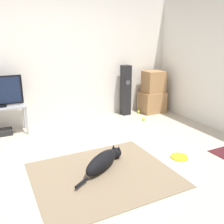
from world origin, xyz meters
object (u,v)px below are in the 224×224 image
object	(u,v)px
tennis_ball_by_boxes	(139,112)
tennis_ball_near_speaker	(144,119)
frisbee	(179,157)
game_console	(3,132)
dog	(104,161)
cardboard_box_lower	(152,102)
cardboard_box_upper	(154,82)
floor_speaker	(126,90)

from	to	relation	value
tennis_ball_by_boxes	tennis_ball_near_speaker	bearing A→B (deg)	-111.29
frisbee	game_console	xyz separation A→B (m)	(-2.26, 2.14, 0.03)
dog	tennis_ball_by_boxes	distance (m)	2.65
cardboard_box_lower	cardboard_box_upper	bearing A→B (deg)	-44.79
cardboard_box_lower	game_console	distance (m)	3.25
dog	frisbee	xyz separation A→B (m)	(1.14, -0.20, -0.11)
cardboard_box_upper	floor_speaker	world-z (taller)	floor_speaker
frisbee	tennis_ball_by_boxes	distance (m)	2.24
frisbee	cardboard_box_upper	bearing A→B (deg)	64.55
dog	cardboard_box_lower	xyz separation A→B (m)	(2.13, 1.90, 0.11)
frisbee	tennis_ball_near_speaker	distance (m)	1.72
cardboard_box_lower	frisbee	bearing A→B (deg)	-115.06
cardboard_box_upper	floor_speaker	bearing A→B (deg)	169.11
cardboard_box_lower	tennis_ball_by_boxes	bearing A→B (deg)	172.97
tennis_ball_by_boxes	game_console	distance (m)	2.91
cardboard_box_lower	floor_speaker	size ratio (longest dim) A/B	0.49
dog	floor_speaker	size ratio (longest dim) A/B	0.79
cardboard_box_upper	tennis_ball_by_boxes	xyz separation A→B (m)	(-0.34, 0.05, -0.69)
dog	tennis_ball_by_boxes	xyz separation A→B (m)	(1.80, 1.94, -0.09)
tennis_ball_near_speaker	cardboard_box_lower	bearing A→B (deg)	40.72
cardboard_box_upper	frisbee	bearing A→B (deg)	-115.45
floor_speaker	tennis_ball_near_speaker	xyz separation A→B (m)	(0.13, -0.56, -0.52)
floor_speaker	frisbee	bearing A→B (deg)	-98.62
floor_speaker	game_console	bearing A→B (deg)	-178.26
tennis_ball_near_speaker	tennis_ball_by_boxes	bearing A→B (deg)	68.71
floor_speaker	game_console	size ratio (longest dim) A/B	3.60
cardboard_box_lower	tennis_ball_near_speaker	size ratio (longest dim) A/B	8.26
cardboard_box_lower	tennis_ball_near_speaker	xyz separation A→B (m)	(-0.52, -0.45, -0.21)
cardboard_box_upper	cardboard_box_lower	bearing A→B (deg)	135.21
frisbee	cardboard_box_upper	size ratio (longest dim) A/B	0.52
dog	cardboard_box_lower	distance (m)	2.86
cardboard_box_lower	floor_speaker	bearing A→B (deg)	169.93
dog	frisbee	bearing A→B (deg)	-9.91
dog	game_console	bearing A→B (deg)	119.97
cardboard_box_upper	tennis_ball_near_speaker	bearing A→B (deg)	-140.68
dog	cardboard_box_lower	world-z (taller)	cardboard_box_lower
tennis_ball_by_boxes	cardboard_box_lower	bearing A→B (deg)	-7.03
frisbee	floor_speaker	world-z (taller)	floor_speaker
floor_speaker	cardboard_box_upper	bearing A→B (deg)	-10.89
dog	frisbee	size ratio (longest dim) A/B	3.46
frisbee	floor_speaker	size ratio (longest dim) A/B	0.23
cardboard_box_upper	tennis_ball_by_boxes	distance (m)	0.77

